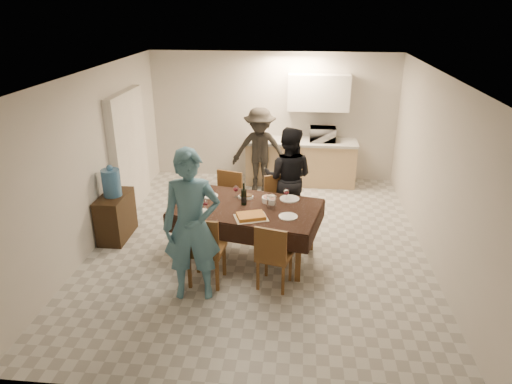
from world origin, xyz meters
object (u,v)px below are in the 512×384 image
at_px(person_near, 192,226).
at_px(dining_table, 247,208).
at_px(water_pitcher, 271,202).
at_px(savoury_tart, 251,216).
at_px(microwave, 323,134).
at_px(person_kitchen, 260,150).
at_px(wine_bottle, 244,194).
at_px(person_far, 288,178).
at_px(console, 116,216).
at_px(water_jug, 111,183).

bearing_deg(person_near, dining_table, 54.02).
bearing_deg(water_pitcher, savoury_tart, -127.15).
xyz_separation_m(microwave, person_kitchen, (-1.22, -0.45, -0.22)).
bearing_deg(person_near, water_pitcher, 39.68).
xyz_separation_m(wine_bottle, person_near, (-0.50, -1.10, 0.02)).
xyz_separation_m(microwave, person_near, (-1.72, -4.06, -0.07)).
bearing_deg(person_far, console, 23.86).
bearing_deg(microwave, person_far, 72.49).
height_order(wine_bottle, savoury_tart, wine_bottle).
bearing_deg(person_near, microwave, 58.72).
xyz_separation_m(wine_bottle, savoury_tart, (0.15, -0.43, -0.14)).
distance_m(dining_table, water_pitcher, 0.38).
height_order(wine_bottle, person_kitchen, person_kitchen).
height_order(dining_table, person_kitchen, person_kitchen).
height_order(wine_bottle, person_far, person_far).
bearing_deg(water_pitcher, console, 170.99).
bearing_deg(microwave, wine_bottle, 67.62).
relative_size(console, wine_bottle, 2.38).
relative_size(person_near, person_kitchen, 1.18).
relative_size(person_near, person_far, 1.15).
height_order(wine_bottle, water_pitcher, wine_bottle).
xyz_separation_m(dining_table, wine_bottle, (-0.05, 0.05, 0.20)).
distance_m(water_jug, wine_bottle, 2.10).
bearing_deg(console, dining_table, -9.16).
bearing_deg(water_pitcher, microwave, 75.03).
height_order(dining_table, person_near, person_near).
distance_m(wine_bottle, person_near, 1.21).
bearing_deg(water_pitcher, person_near, -131.99).
distance_m(console, water_jug, 0.57).
distance_m(water_pitcher, microwave, 3.17).
bearing_deg(console, microwave, 38.89).
height_order(dining_table, person_far, person_far).
relative_size(microwave, person_far, 0.30).
xyz_separation_m(water_pitcher, savoury_tart, (-0.25, -0.33, -0.07)).
distance_m(water_jug, person_near, 2.11).
bearing_deg(wine_bottle, microwave, 67.62).
bearing_deg(water_pitcher, dining_table, 171.87).
bearing_deg(person_far, savoury_tart, 81.64).
bearing_deg(microwave, water_jug, 38.89).
bearing_deg(person_far, water_pitcher, 88.80).
height_order(dining_table, savoury_tart, savoury_tart).
bearing_deg(dining_table, savoury_tart, -63.15).
distance_m(savoury_tart, person_near, 0.95).
bearing_deg(person_near, person_far, 54.02).
relative_size(water_jug, water_pitcher, 2.15).
relative_size(water_pitcher, person_near, 0.10).
xyz_separation_m(water_jug, savoury_tart, (2.23, -0.72, -0.11)).
bearing_deg(water_jug, savoury_tart, -17.96).
bearing_deg(dining_table, console, -177.05).
relative_size(water_pitcher, person_kitchen, 0.12).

